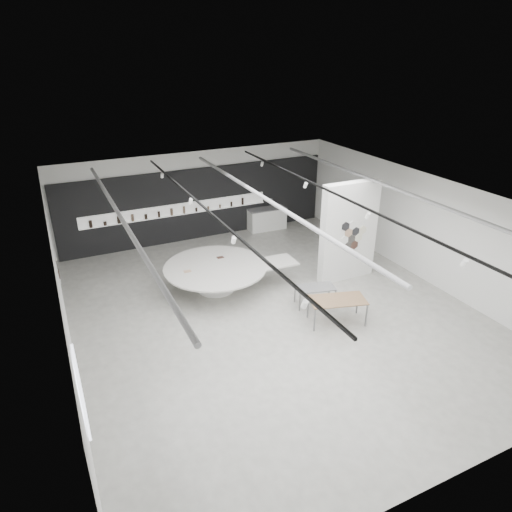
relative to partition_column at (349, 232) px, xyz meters
name	(u,v)px	position (x,y,z in m)	size (l,w,h in m)	color
room	(271,254)	(-3.59, -1.00, 0.27)	(12.02, 14.02, 3.82)	#B0AFA6
back_wall_display	(198,204)	(-3.58, 5.94, -0.26)	(11.80, 0.27, 3.10)	black
partition_column	(349,232)	(0.00, 0.00, 0.00)	(2.20, 0.38, 3.60)	white
display_island	(218,274)	(-4.53, 1.17, -1.21)	(4.58, 3.65, 0.91)	white
sample_table_wood	(338,301)	(-2.00, -2.34, -1.06)	(1.87, 1.29, 0.79)	brown
sample_table_stone	(315,289)	(-2.05, -1.18, -1.21)	(1.38, 0.91, 0.65)	slate
kitchen_counter	(267,219)	(-0.42, 5.54, -1.30)	(1.79, 0.73, 1.40)	white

